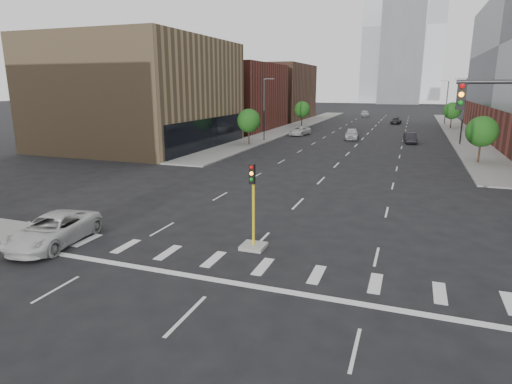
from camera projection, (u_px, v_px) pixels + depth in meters
The scene contains 23 objects.
ground at pixel (156, 346), 13.60m from camera, with size 400.00×400.00×0.00m, color black.
sidewalk_left_far at pixel (296, 126), 86.03m from camera, with size 5.00×92.00×0.15m, color gray.
sidewalk_right_far at pixel (459, 132), 76.09m from camera, with size 5.00×92.00×0.15m, color gray.
building_left_mid at pixel (142, 94), 57.50m from camera, with size 20.00×24.00×14.00m, color #957854.
building_left_far_a at pixel (222, 97), 81.45m from camera, with size 20.00×22.00×12.00m, color brown.
building_left_far_b at pixel (266, 92), 105.03m from camera, with size 20.00×24.00×13.00m, color brown.
tower_left at pixel (388, 29), 208.39m from camera, with size 22.00×22.00×70.00m, color #B2B7BC.
tower_right at pixel (427, 26), 237.68m from camera, with size 20.00×20.00×80.00m, color #B2B7BC.
tower_mid at pixel (402, 53), 190.65m from camera, with size 18.00×18.00×44.00m, color slate.
median_traffic_signal at pixel (253, 230), 21.55m from camera, with size 1.20×1.20×4.40m.
streetlight_right_a at pixel (463, 109), 58.10m from camera, with size 1.60×0.22×9.07m.
streetlight_right_b at pixel (446, 100), 90.01m from camera, with size 1.60×0.22×9.07m.
streetlight_left at pixel (265, 107), 62.43m from camera, with size 1.60×0.22×9.07m.
tree_left_near at pixel (249, 121), 58.46m from camera, with size 3.20×3.20×4.85m.
tree_left_far at pixel (302, 109), 85.81m from camera, with size 3.20×3.20×4.85m.
tree_right_near at pixel (482, 132), 44.62m from camera, with size 3.20×3.20×4.85m.
tree_right_far at pixel (452, 111), 81.09m from camera, with size 3.20×3.20×4.85m.
car_near_left at pixel (352, 134), 65.49m from camera, with size 2.02×5.03×1.71m, color #ACADB1.
car_mid_right at pixel (410, 138), 61.44m from camera, with size 1.57×4.49×1.48m, color black.
car_far_left at pixel (300, 131), 71.23m from camera, with size 2.44×5.30×1.47m, color #BCBCBC.
car_deep_right at pixel (396, 121), 91.83m from camera, with size 1.89×4.64×1.35m, color black.
car_distant at pixel (365, 113), 113.63m from camera, with size 2.01×5.00×1.70m, color #A5A6AA.
parked_minivan at pixel (53, 230), 22.20m from camera, with size 2.60×5.63×1.57m, color silver.
Camera 1 is at (7.11, -10.19, 8.07)m, focal length 30.00 mm.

